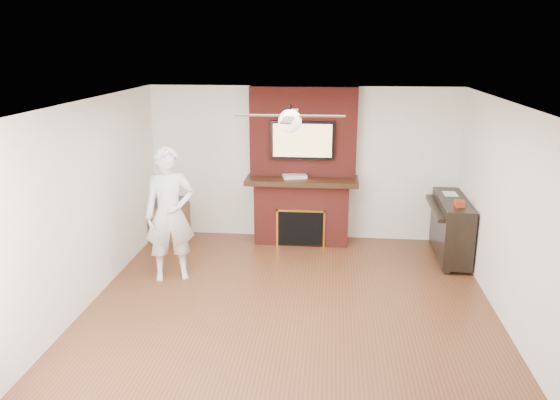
# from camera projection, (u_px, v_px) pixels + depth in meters

# --- Properties ---
(room_shell) EXTENTS (5.36, 5.86, 2.86)m
(room_shell) POSITION_uv_depth(u_px,v_px,m) (290.00, 214.00, 6.28)
(room_shell) COLOR #542D18
(room_shell) RESTS_ON ground
(fireplace) EXTENTS (1.78, 0.64, 2.50)m
(fireplace) POSITION_uv_depth(u_px,v_px,m) (302.00, 182.00, 8.79)
(fireplace) COLOR maroon
(fireplace) RESTS_ON ground
(tv) EXTENTS (1.00, 0.08, 0.60)m
(tv) POSITION_uv_depth(u_px,v_px,m) (302.00, 140.00, 8.56)
(tv) COLOR black
(tv) RESTS_ON fireplace
(ceiling_fan) EXTENTS (1.21, 1.21, 0.31)m
(ceiling_fan) POSITION_uv_depth(u_px,v_px,m) (290.00, 120.00, 5.98)
(ceiling_fan) COLOR black
(ceiling_fan) RESTS_ON room_shell
(person) EXTENTS (0.79, 0.65, 1.84)m
(person) POSITION_uv_depth(u_px,v_px,m) (170.00, 214.00, 7.36)
(person) COLOR silver
(person) RESTS_ON ground
(side_table) EXTENTS (0.62, 0.62, 0.67)m
(side_table) POSITION_uv_depth(u_px,v_px,m) (170.00, 219.00, 9.12)
(side_table) COLOR brown
(side_table) RESTS_ON ground
(piano) EXTENTS (0.56, 1.42, 1.01)m
(piano) POSITION_uv_depth(u_px,v_px,m) (451.00, 227.00, 8.19)
(piano) COLOR black
(piano) RESTS_ON ground
(cable_box) EXTENTS (0.41, 0.30, 0.05)m
(cable_box) POSITION_uv_depth(u_px,v_px,m) (295.00, 176.00, 8.68)
(cable_box) COLOR silver
(cable_box) RESTS_ON fireplace
(candle_orange) EXTENTS (0.07, 0.07, 0.11)m
(candle_orange) POSITION_uv_depth(u_px,v_px,m) (291.00, 241.00, 8.85)
(candle_orange) COLOR #C38F17
(candle_orange) RESTS_ON ground
(candle_green) EXTENTS (0.07, 0.07, 0.10)m
(candle_green) POSITION_uv_depth(u_px,v_px,m) (304.00, 242.00, 8.82)
(candle_green) COLOR #30772F
(candle_green) RESTS_ON ground
(candle_cream) EXTENTS (0.08, 0.08, 0.10)m
(candle_cream) POSITION_uv_depth(u_px,v_px,m) (305.00, 242.00, 8.83)
(candle_cream) COLOR #FEE6CA
(candle_cream) RESTS_ON ground
(candle_blue) EXTENTS (0.06, 0.06, 0.09)m
(candle_blue) POSITION_uv_depth(u_px,v_px,m) (309.00, 242.00, 8.82)
(candle_blue) COLOR teal
(candle_blue) RESTS_ON ground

